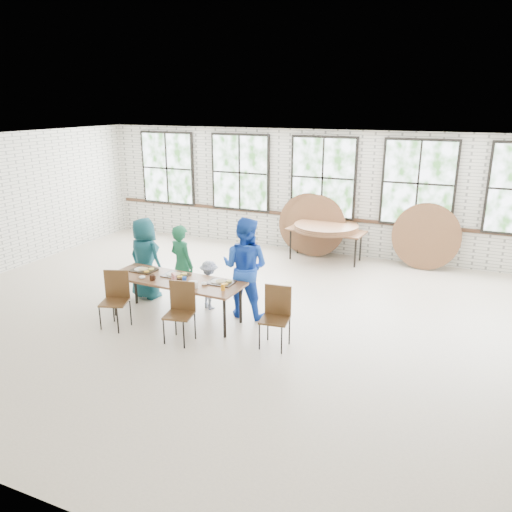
% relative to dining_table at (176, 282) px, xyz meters
% --- Properties ---
extents(room, '(12.00, 12.00, 12.00)m').
position_rel_dining_table_xyz_m(room, '(1.13, 4.87, 1.14)').
color(room, beige).
rests_on(room, ground).
extents(dining_table, '(2.43, 0.90, 0.74)m').
position_rel_dining_table_xyz_m(dining_table, '(0.00, 0.00, 0.00)').
color(dining_table, brown).
rests_on(dining_table, ground).
extents(chair_near_left, '(0.53, 0.52, 0.95)m').
position_rel_dining_table_xyz_m(chair_near_left, '(-0.79, -0.61, -0.13)').
color(chair_near_left, '#50341A').
rests_on(chair_near_left, ground).
extents(chair_near_right, '(0.49, 0.48, 0.95)m').
position_rel_dining_table_xyz_m(chair_near_right, '(0.48, -0.62, -0.13)').
color(chair_near_right, '#50341A').
rests_on(chair_near_right, ground).
extents(chair_spare, '(0.46, 0.45, 0.95)m').
position_rel_dining_table_xyz_m(chair_spare, '(1.92, -0.19, -0.13)').
color(chair_spare, '#50341A').
rests_on(chair_spare, ground).
extents(adult_teal, '(0.84, 0.63, 1.56)m').
position_rel_dining_table_xyz_m(adult_teal, '(-1.08, 0.65, 0.09)').
color(adult_teal, '#155252').
rests_on(adult_teal, ground).
extents(adult_green, '(0.64, 0.52, 1.51)m').
position_rel_dining_table_xyz_m(adult_green, '(-0.27, 0.65, 0.07)').
color(adult_green, '#1A6440').
rests_on(adult_green, ground).
extents(toddler, '(0.67, 0.54, 0.90)m').
position_rel_dining_table_xyz_m(toddler, '(0.29, 0.65, -0.24)').
color(toddler, '#152443').
rests_on(toddler, ground).
extents(adult_blue, '(0.86, 0.67, 1.77)m').
position_rel_dining_table_xyz_m(adult_blue, '(1.01, 0.65, 0.20)').
color(adult_blue, blue).
rests_on(adult_blue, ground).
extents(storage_table, '(1.86, 0.90, 0.74)m').
position_rel_dining_table_xyz_m(storage_table, '(1.41, 4.31, -0.00)').
color(storage_table, brown).
rests_on(storage_table, ground).
extents(tabletop_clutter, '(2.00, 0.64, 0.11)m').
position_rel_dining_table_xyz_m(tabletop_clutter, '(0.12, -0.02, 0.08)').
color(tabletop_clutter, black).
rests_on(tabletop_clutter, dining_table).
extents(round_tops_stacked, '(1.50, 1.50, 0.13)m').
position_rel_dining_table_xyz_m(round_tops_stacked, '(1.41, 4.31, 0.12)').
color(round_tops_stacked, brown).
rests_on(round_tops_stacked, storage_table).
extents(round_tops_leaning, '(4.29, 0.42, 1.48)m').
position_rel_dining_table_xyz_m(round_tops_leaning, '(1.84, 4.65, 0.05)').
color(round_tops_leaning, brown).
rests_on(round_tops_leaning, ground).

